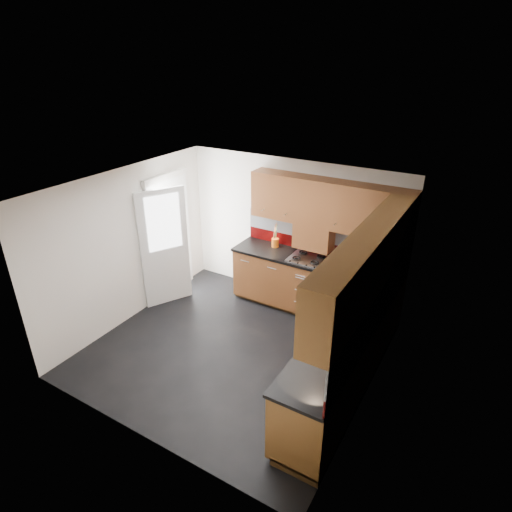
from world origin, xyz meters
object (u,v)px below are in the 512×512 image
Objects in this scene: utensil_pot at (275,241)px; toaster at (384,269)px; food_processor at (373,285)px; gas_hob at (308,259)px.

toaster is (1.83, -0.08, 0.00)m from utensil_pot.
food_processor is at bearing -88.33° from toaster.
utensil_pot is at bearing 166.76° from gas_hob.
utensil_pot is (-0.68, 0.16, 0.08)m from gas_hob.
utensil_pot is 1.83m from toaster.
food_processor reaches higher than toaster.
gas_hob is 2.22× the size of food_processor.
food_processor is (1.84, -0.65, 0.03)m from utensil_pot.
toaster is 1.21× the size of food_processor.
gas_hob is at bearing -175.80° from toaster.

